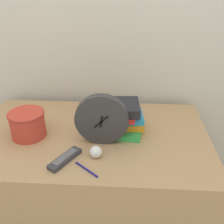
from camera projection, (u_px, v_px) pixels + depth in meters
wall_back at (98, 24)px, 1.44m from camera, size 6.00×0.04×2.40m
desk at (94, 190)px, 1.47m from camera, size 1.15×0.70×0.75m
desk_clock at (102, 120)px, 1.17m from camera, size 0.24×0.04×0.24m
book_stack at (121, 117)px, 1.28m from camera, size 0.23×0.19×0.15m
basket at (27, 123)px, 1.25m from camera, size 0.17×0.17×0.13m
tv_remote at (65, 159)px, 1.11m from camera, size 0.12×0.17×0.02m
crumpled_paper_ball at (96, 152)px, 1.12m from camera, size 0.05×0.05×0.05m
pen at (86, 169)px, 1.06m from camera, size 0.10×0.09×0.01m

